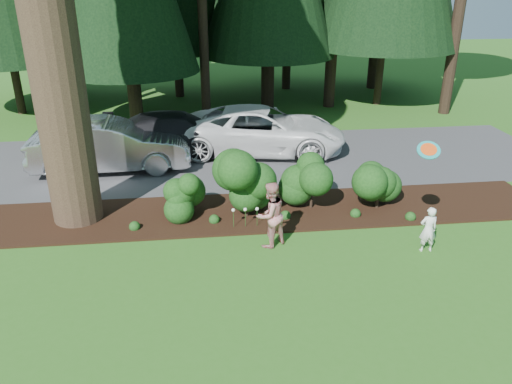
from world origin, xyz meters
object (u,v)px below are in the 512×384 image
Objects in this scene: car_dark_suv at (179,134)px; adult at (270,215)px; car_silver_wagon at (111,146)px; frisbee at (429,150)px; car_white_suv at (262,130)px; child at (428,229)px.

car_dark_suv is 7.07m from adult.
car_silver_wagon is at bearing -83.53° from adult.
car_white_suv is at bearing 111.12° from frisbee.
car_white_suv is 1.12× the size of car_dark_suv.
adult is 2.93× the size of frisbee.
car_white_suv reaches higher than car_dark_suv.
adult is at bearing -143.23° from car_silver_wagon.
car_silver_wagon is 3.15× the size of adult.
frisbee is at bearing -148.98° from car_white_suv.
car_silver_wagon is 4.51× the size of child.
car_silver_wagon reaches higher than adult.
car_white_suv is (5.08, 1.20, -0.01)m from car_silver_wagon.
car_silver_wagon is 10.09m from child.
car_silver_wagon is at bearing -36.52° from child.
child is at bearing -148.63° from car_white_suv.
car_dark_suv is (2.16, 1.21, -0.07)m from car_silver_wagon.
adult reaches higher than child.
car_white_suv is at bearing -67.29° from child.
frisbee reaches higher than adult.
frisbee reaches higher than car_silver_wagon.
frisbee reaches higher than car_white_suv.
child is at bearing -59.34° from frisbee.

